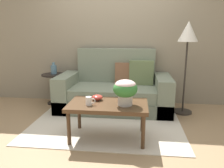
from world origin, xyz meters
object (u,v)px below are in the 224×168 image
Objects in this scene: couch at (115,92)px; coffee_mug at (89,101)px; potted_plant at (125,89)px; coffee_table at (108,107)px; side_table at (54,83)px; floor_lamp at (188,40)px; table_vase at (54,69)px; snack_bowl at (97,97)px.

couch is 15.95× the size of coffee_mug.
coffee_table is at bearing 168.32° from potted_plant.
couch reaches higher than side_table.
floor_lamp is (2.39, -0.25, 0.84)m from side_table.
coffee_table is 4.58× the size of table_vase.
snack_bowl is at bearing -143.19° from floor_lamp.
coffee_mug is at bearing -107.24° from snack_bowl.
coffee_table is at bearing -88.64° from couch.
couch is 1.51m from floor_lamp.
side_table reaches higher than coffee_mug.
side_table reaches higher than snack_bowl.
table_vase is (-1.23, 1.37, 0.25)m from coffee_table.
potted_plant is at bearing -44.18° from table_vase.
potted_plant is at bearing -11.68° from coffee_table.
floor_lamp is 10.47× the size of snack_bowl.
table_vase reaches higher than side_table.
floor_lamp is 4.83× the size of potted_plant.
coffee_mug is 1.78m from table_vase.
side_table is 2.04m from potted_plant.
coffee_table is 0.22m from snack_bowl.
floor_lamp reaches higher than potted_plant.
coffee_table is 0.65× the size of floor_lamp.
coffee_table is at bearing 22.56° from coffee_mug.
table_vase is at bearing 82.09° from side_table.
snack_bowl is at bearing -48.84° from side_table.
table_vase is at bearing 135.82° from potted_plant.
coffee_table is at bearing -47.96° from table_vase.
side_table is 3.99× the size of snack_bowl.
table_vase is at bearing 124.66° from coffee_mug.
snack_bowl is at bearing 143.46° from coffee_table.
coffee_mug is 0.56× the size of table_vase.
side_table is at bearing 136.24° from potted_plant.
floor_lamp is 1.59m from potted_plant.
side_table is (-1.21, 0.16, 0.09)m from couch.
table_vase is (-1.07, 1.25, 0.16)m from snack_bowl.
couch is 9.01× the size of table_vase.
potted_plant is 2.58× the size of coffee_mug.
snack_bowl is at bearing -49.32° from table_vase.
table_vase is (-2.39, 0.27, -0.57)m from floor_lamp.
couch reaches higher than snack_bowl.
potted_plant reaches higher than snack_bowl.
potted_plant is at bearing -43.76° from side_table.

